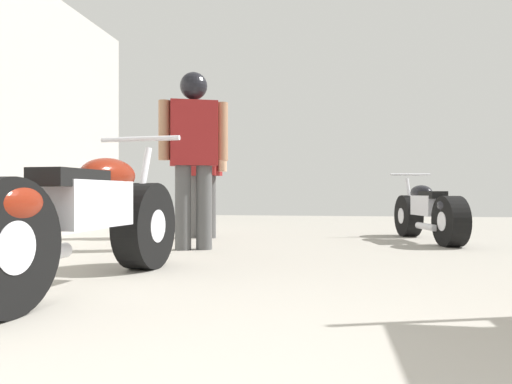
{
  "coord_description": "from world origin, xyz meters",
  "views": [
    {
      "loc": [
        0.54,
        -0.78,
        0.57
      ],
      "look_at": [
        -0.08,
        3.24,
        0.57
      ],
      "focal_mm": 33.78,
      "sensor_mm": 36.0,
      "label": 1
    }
  ],
  "objects_px": {
    "mechanic_in_blue": "(203,159)",
    "mechanic_with_helmet": "(194,143)",
    "motorcycle_maroon_cruiser": "(84,220)",
    "motorcycle_black_naked": "(428,212)"
  },
  "relations": [
    {
      "from": "motorcycle_black_naked",
      "to": "mechanic_in_blue",
      "type": "xyz_separation_m",
      "value": [
        -2.72,
        0.04,
        0.65
      ]
    },
    {
      "from": "mechanic_with_helmet",
      "to": "motorcycle_black_naked",
      "type": "bearing_deg",
      "value": 26.09
    },
    {
      "from": "motorcycle_maroon_cruiser",
      "to": "mechanic_in_blue",
      "type": "distance_m",
      "value": 3.3
    },
    {
      "from": "motorcycle_maroon_cruiser",
      "to": "motorcycle_black_naked",
      "type": "bearing_deg",
      "value": 51.33
    },
    {
      "from": "motorcycle_black_naked",
      "to": "mechanic_with_helmet",
      "type": "bearing_deg",
      "value": -153.91
    },
    {
      "from": "motorcycle_maroon_cruiser",
      "to": "mechanic_in_blue",
      "type": "relative_size",
      "value": 1.27
    },
    {
      "from": "mechanic_in_blue",
      "to": "mechanic_with_helmet",
      "type": "relative_size",
      "value": 0.93
    },
    {
      "from": "mechanic_in_blue",
      "to": "motorcycle_maroon_cruiser",
      "type": "bearing_deg",
      "value": -87.25
    },
    {
      "from": "mechanic_with_helmet",
      "to": "mechanic_in_blue",
      "type": "bearing_deg",
      "value": 100.95
    },
    {
      "from": "mechanic_in_blue",
      "to": "mechanic_with_helmet",
      "type": "distance_m",
      "value": 1.28
    }
  ]
}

